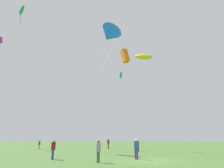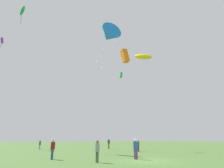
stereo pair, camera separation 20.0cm
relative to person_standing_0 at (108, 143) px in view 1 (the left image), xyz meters
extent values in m
plane|color=#476B30|center=(-6.08, -19.64, -1.06)|extent=(280.00, 280.00, 0.00)
cylinder|color=maroon|center=(-0.02, -0.09, -0.62)|extent=(0.17, 0.17, 0.89)
cylinder|color=maroon|center=(0.02, 0.09, -0.62)|extent=(0.17, 0.17, 0.89)
cylinder|color=#2D2D33|center=(0.00, 0.00, 0.18)|extent=(0.41, 0.41, 0.70)
sphere|color=tan|center=(0.00, 0.00, 0.66)|extent=(0.24, 0.24, 0.24)
cylinder|color=#1E478C|center=(-12.86, -14.81, -0.66)|extent=(0.15, 0.15, 0.81)
cylinder|color=#1E478C|center=(-12.94, -14.96, -0.66)|extent=(0.15, 0.15, 0.81)
cylinder|color=maroon|center=(-12.90, -14.89, 0.07)|extent=(0.37, 0.37, 0.64)
sphere|color=tan|center=(-12.90, -14.89, 0.50)|extent=(0.22, 0.22, 0.22)
cylinder|color=#593372|center=(0.12, -9.29, -0.66)|extent=(0.15, 0.15, 0.79)
cylinder|color=#593372|center=(0.27, -9.25, -0.66)|extent=(0.15, 0.15, 0.79)
cylinder|color=#3F593F|center=(0.19, -9.27, 0.04)|extent=(0.36, 0.36, 0.63)
sphere|color=tan|center=(0.19, -9.27, 0.46)|extent=(0.21, 0.21, 0.21)
cylinder|color=#3F593F|center=(-10.28, -18.93, -0.67)|extent=(0.15, 0.15, 0.78)
cylinder|color=#3F593F|center=(-10.30, -18.77, -0.67)|extent=(0.15, 0.15, 0.78)
cylinder|color=gray|center=(-10.29, -18.85, 0.03)|extent=(0.36, 0.36, 0.62)
sphere|color=brown|center=(-10.29, -18.85, 0.44)|extent=(0.21, 0.21, 0.21)
cylinder|color=#593372|center=(-6.24, -18.21, -0.64)|extent=(0.16, 0.16, 0.85)
cylinder|color=#593372|center=(-6.38, -18.11, -0.64)|extent=(0.16, 0.16, 0.85)
cylinder|color=#1E478C|center=(-6.31, -18.16, 0.12)|extent=(0.39, 0.39, 0.67)
sphere|color=beige|center=(-6.31, -18.16, 0.57)|extent=(0.23, 0.23, 0.23)
cylinder|color=gray|center=(-11.77, 3.70, -0.69)|extent=(0.14, 0.14, 0.75)
cylinder|color=gray|center=(-11.69, 3.84, -0.69)|extent=(0.14, 0.14, 0.75)
cylinder|color=#3F593F|center=(-11.73, 3.77, -0.02)|extent=(0.34, 0.34, 0.59)
sphere|color=#997051|center=(-11.73, 3.77, 0.38)|extent=(0.20, 0.20, 0.20)
cylinder|color=silver|center=(0.77, -12.04, 5.37)|extent=(9.01, 0.91, 12.87)
cube|color=orange|center=(-3.73, -12.49, 11.80)|extent=(1.05, 1.04, 2.07)
cylinder|color=silver|center=(-5.05, -3.13, 16.07)|extent=(1.91, 6.03, 34.27)
cylinder|color=silver|center=(-2.25, -9.05, 4.98)|extent=(0.19, 11.50, 12.09)
ellipsoid|color=yellow|center=(-2.34, -14.80, 11.03)|extent=(1.80, 2.72, 1.51)
cylinder|color=silver|center=(-14.84, 7.06, 14.27)|extent=(6.43, 5.09, 30.67)
ellipsoid|color=green|center=(-18.04, 9.60, 29.60)|extent=(1.35, 3.81, 0.91)
cylinder|color=blue|center=(-18.04, 9.60, 27.75)|extent=(0.27, 0.46, 3.09)
cube|color=purple|center=(-22.02, 19.34, 25.67)|extent=(0.84, 0.95, 1.65)
cylinder|color=green|center=(-22.02, 19.34, 24.36)|extent=(0.33, 0.35, 2.01)
cylinder|color=silver|center=(0.44, -2.73, 5.56)|extent=(0.27, 3.19, 13.24)
cube|color=green|center=(0.31, -4.32, 12.18)|extent=(0.58, 0.53, 1.12)
cylinder|color=silver|center=(-9.75, -13.50, 6.60)|extent=(6.86, 1.59, 15.32)
cone|color=blue|center=(-6.33, -12.71, 14.26)|extent=(2.78, 2.64, 3.17)
cylinder|color=silver|center=(-7.66, -17.91, 11.30)|extent=(11.78, 1.52, 24.72)
camera|label=1|loc=(-16.35, -32.64, 0.62)|focal=29.79mm
camera|label=2|loc=(-16.17, -32.73, 0.62)|focal=29.79mm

